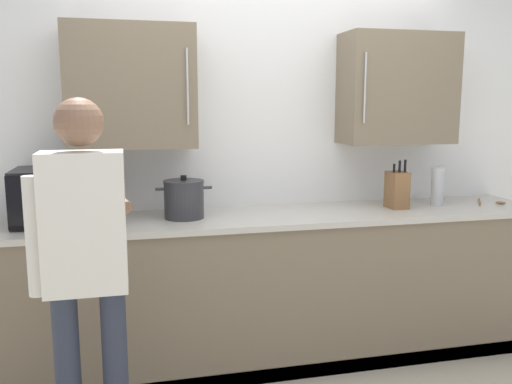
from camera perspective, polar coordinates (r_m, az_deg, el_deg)
back_wall_tiled at (r=3.55m, az=1.03°, el=6.57°), size 3.92×0.44×2.73m
counter_unit at (r=3.45m, az=2.28°, el=-10.13°), size 3.47×0.63×0.95m
microwave_oven at (r=3.23m, az=-20.47°, el=-0.41°), size 0.49×0.41×0.31m
stock_pot at (r=3.20m, az=-7.66°, el=-0.75°), size 0.33×0.24×0.26m
thermos_flask at (r=3.77m, az=18.74°, el=0.56°), size 0.09×0.09×0.25m
knife_block at (r=3.60m, az=14.76°, el=0.24°), size 0.11×0.15×0.32m
wooden_spoon at (r=3.99m, az=23.67°, el=-0.99°), size 0.21×0.20×0.02m
person_figure at (r=2.41m, az=-17.75°, el=-6.45°), size 0.44×0.62×1.65m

